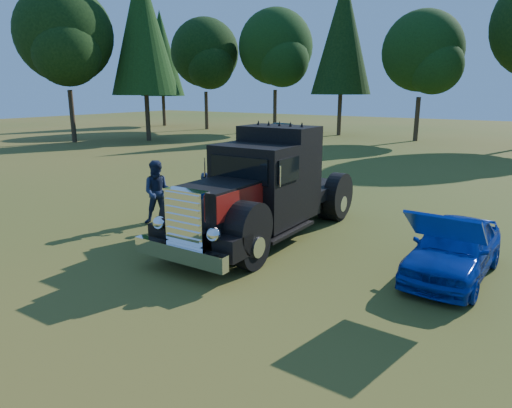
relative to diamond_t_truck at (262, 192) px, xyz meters
The scene contains 7 objects.
ground 2.68m from the diamond_t_truck, 64.12° to the right, with size 120.00×120.00×0.00m, color #2E4E17.
treeline 26.13m from the diamond_t_truck, 93.47° to the left, with size 72.10×24.04×13.84m.
diamond_t_truck is the anchor object (origin of this frame).
hotrod_coupe 4.98m from the diamond_t_truck, ahead, with size 1.69×4.10×1.89m.
spectator_near 2.26m from the diamond_t_truck, behind, with size 0.57×0.37×1.56m, color #1D2D44.
spectator_far 3.43m from the diamond_t_truck, behind, with size 0.94×0.73×1.94m, color #20244B.
distant_teal_car 26.57m from the diamond_t_truck, 119.66° to the left, with size 1.33×3.80×1.25m, color #092B39.
Camera 1 is at (5.46, -8.05, 3.98)m, focal length 32.00 mm.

